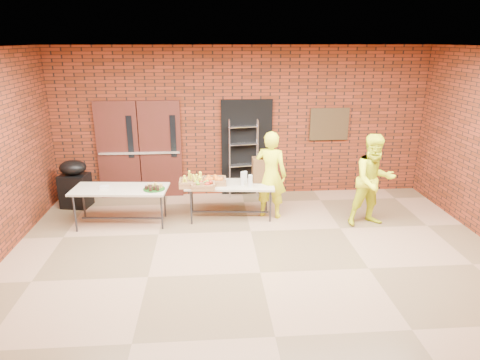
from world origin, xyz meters
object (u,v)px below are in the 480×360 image
table_left (120,191)px  table_right (230,187)px  wire_rack (243,159)px  volunteer_man (373,181)px  volunteer_woman (270,175)px  covered_grill (75,184)px  coffee_dispenser (262,170)px

table_left → table_right: table_left is taller
wire_rack → table_left: size_ratio=0.95×
volunteer_man → table_left: bearing=167.3°
table_left → volunteer_woman: bearing=8.3°
table_left → table_right: size_ratio=1.03×
volunteer_man → volunteer_woman: bearing=155.7°
table_left → table_right: 2.04m
table_right → covered_grill: bearing=171.1°
table_left → covered_grill: (-1.11, 0.98, -0.16)m
coffee_dispenser → volunteer_woman: 0.21m
wire_rack → table_right: bearing=-114.8°
covered_grill → volunteer_man: 5.89m
coffee_dispenser → wire_rack: bearing=103.8°
table_left → table_right: (2.03, 0.17, -0.02)m
wire_rack → volunteer_woman: bearing=-79.1°
coffee_dispenser → volunteer_woman: bearing=-39.2°
coffee_dispenser → volunteer_man: volunteer_man is taller
wire_rack → covered_grill: size_ratio=1.71×
covered_grill → volunteer_man: (5.73, -1.33, 0.36)m
table_left → coffee_dispenser: bearing=11.3°
table_right → covered_grill: 3.25m
table_left → volunteer_woman: volunteer_woman is taller
coffee_dispenser → volunteer_man: 2.08m
coffee_dispenser → volunteer_woman: (0.16, -0.13, -0.07)m
table_left → wire_rack: bearing=34.7°
table_right → volunteer_woman: (0.77, -0.00, 0.22)m
wire_rack → volunteer_woman: (0.42, -1.20, 0.00)m
coffee_dispenser → table_left: bearing=-173.6°
volunteer_woman → wire_rack: bearing=-48.1°
table_right → covered_grill: covered_grill is taller
volunteer_woman → table_left: bearing=26.1°
wire_rack → volunteer_woman: size_ratio=1.00×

